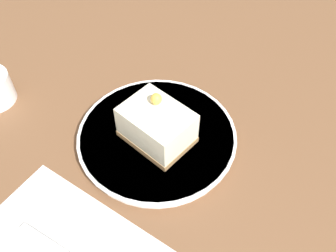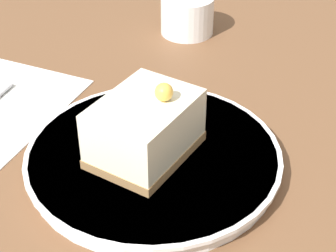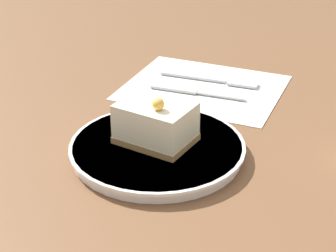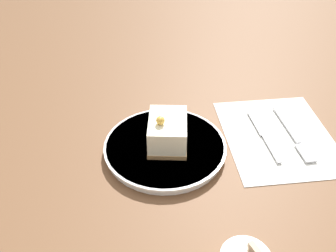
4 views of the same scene
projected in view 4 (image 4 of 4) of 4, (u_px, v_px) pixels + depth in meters
The scene contains 6 objects.
ground_plane at pixel (177, 138), 0.76m from camera, with size 4.00×4.00×0.00m, color brown.
plate at pixel (165, 147), 0.72m from camera, with size 0.23×0.23×0.02m.
cake_slice at pixel (168, 132), 0.70m from camera, with size 0.09×0.11×0.07m.
napkin at pixel (278, 136), 0.76m from camera, with size 0.22×0.27×0.00m.
fork at pixel (296, 138), 0.75m from camera, with size 0.02×0.17×0.00m.
knife at pixel (261, 131), 0.77m from camera, with size 0.02×0.16×0.00m.
Camera 4 is at (0.11, 0.57, 0.49)m, focal length 40.00 mm.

